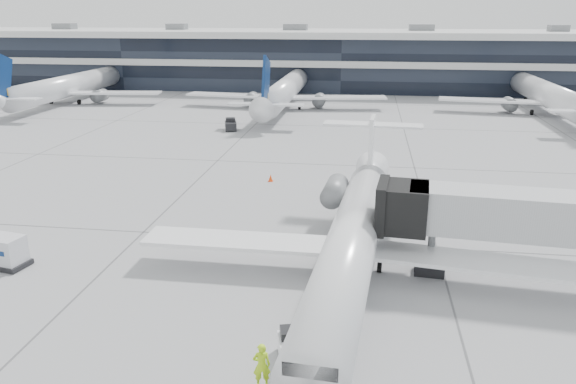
% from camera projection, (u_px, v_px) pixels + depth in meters
% --- Properties ---
extents(ground, '(220.00, 220.00, 0.00)m').
position_uv_depth(ground, '(285.00, 240.00, 37.85)').
color(ground, gray).
rests_on(ground, ground).
extents(terminal, '(170.00, 22.00, 10.00)m').
position_uv_depth(terminal, '(344.00, 62.00, 113.62)').
color(terminal, black).
rests_on(terminal, ground).
extents(bg_jet_left, '(32.00, 40.00, 9.60)m').
position_uv_depth(bg_jet_left, '(71.00, 102.00, 95.73)').
color(bg_jet_left, white).
rests_on(bg_jet_left, ground).
extents(bg_jet_center, '(32.00, 40.00, 9.60)m').
position_uv_depth(bg_jet_center, '(286.00, 107.00, 90.77)').
color(bg_jet_center, white).
rests_on(bg_jet_center, ground).
extents(bg_jet_right, '(32.00, 40.00, 9.60)m').
position_uv_depth(bg_jet_right, '(545.00, 113.00, 85.41)').
color(bg_jet_right, white).
rests_on(bg_jet_right, ground).
extents(regional_jet, '(24.99, 31.22, 7.21)m').
position_uv_depth(regional_jet, '(352.00, 239.00, 31.68)').
color(regional_jet, white).
rests_on(regional_jet, ground).
extents(jet_bridge, '(17.18, 4.87, 5.51)m').
position_uv_depth(jet_bridge, '(552.00, 218.00, 30.40)').
color(jet_bridge, '#AAABAE').
rests_on(jet_bridge, ground).
extents(ramp_worker, '(0.82, 0.63, 1.99)m').
position_uv_depth(ramp_worker, '(262.00, 365.00, 22.77)').
color(ramp_worker, '#BDF91A').
rests_on(ramp_worker, ground).
extents(baggage_tug, '(1.72, 2.33, 1.33)m').
position_uv_depth(baggage_tug, '(293.00, 348.00, 24.60)').
color(baggage_tug, white).
rests_on(baggage_tug, ground).
extents(cargo_uld, '(2.58, 2.11, 1.88)m').
position_uv_depth(cargo_uld, '(7.00, 252.00, 33.63)').
color(cargo_uld, black).
rests_on(cargo_uld, ground).
extents(traffic_cone, '(0.56, 0.56, 0.64)m').
position_uv_depth(traffic_cone, '(271.00, 178.00, 50.91)').
color(traffic_cone, '#FF440D').
rests_on(traffic_cone, ground).
extents(far_tug, '(2.02, 2.70, 1.53)m').
position_uv_depth(far_tug, '(231.00, 125.00, 72.87)').
color(far_tug, black).
rests_on(far_tug, ground).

